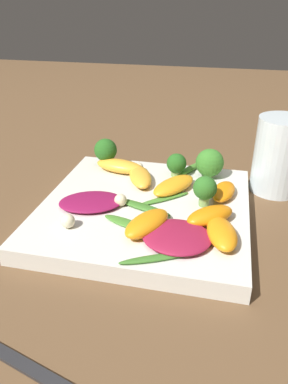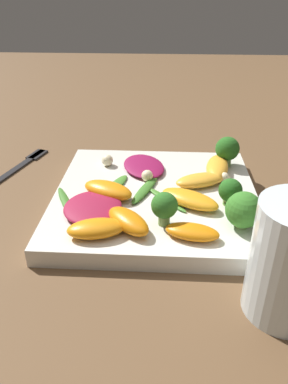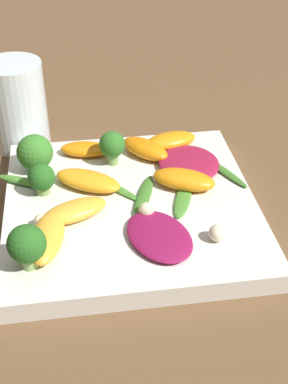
# 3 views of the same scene
# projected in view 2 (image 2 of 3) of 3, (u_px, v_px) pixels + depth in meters

# --- Properties ---
(ground_plane) EXTENTS (2.40, 2.40, 0.00)m
(ground_plane) POSITION_uv_depth(u_px,v_px,m) (156.00, 206.00, 0.52)
(ground_plane) COLOR brown
(plate) EXTENTS (0.27, 0.27, 0.02)m
(plate) POSITION_uv_depth(u_px,v_px,m) (156.00, 199.00, 0.51)
(plate) COLOR silver
(plate) RESTS_ON ground_plane
(fork) EXTENTS (0.07, 0.18, 0.01)m
(fork) POSITION_uv_depth(u_px,v_px,m) (20.00, 165.00, 0.62)
(fork) COLOR #262628
(fork) RESTS_ON ground_plane
(radicchio_leaf_0) EXTENTS (0.08, 0.10, 0.01)m
(radicchio_leaf_0) POSITION_uv_depth(u_px,v_px,m) (144.00, 166.00, 0.57)
(radicchio_leaf_0) COLOR maroon
(radicchio_leaf_0) RESTS_ON plate
(radicchio_leaf_1) EXTENTS (0.07, 0.08, 0.01)m
(radicchio_leaf_1) POSITION_uv_depth(u_px,v_px,m) (93.00, 207.00, 0.46)
(radicchio_leaf_1) COLOR maroon
(radicchio_leaf_1) RESTS_ON plate
(orange_segment_0) EXTENTS (0.08, 0.06, 0.02)m
(orange_segment_0) POSITION_uv_depth(u_px,v_px,m) (108.00, 190.00, 0.49)
(orange_segment_0) COLOR orange
(orange_segment_0) RESTS_ON plate
(orange_segment_1) EXTENTS (0.04, 0.08, 0.02)m
(orange_segment_1) POSITION_uv_depth(u_px,v_px,m) (217.00, 167.00, 0.55)
(orange_segment_1) COLOR #FCAD33
(orange_segment_1) RESTS_ON plate
(orange_segment_2) EXTENTS (0.07, 0.05, 0.02)m
(orange_segment_2) POSITION_uv_depth(u_px,v_px,m) (96.00, 228.00, 0.42)
(orange_segment_2) COLOR orange
(orange_segment_2) RESTS_ON plate
(orange_segment_3) EXTENTS (0.07, 0.07, 0.02)m
(orange_segment_3) POSITION_uv_depth(u_px,v_px,m) (128.00, 221.00, 0.43)
(orange_segment_3) COLOR orange
(orange_segment_3) RESTS_ON plate
(orange_segment_4) EXTENTS (0.08, 0.07, 0.02)m
(orange_segment_4) POSITION_uv_depth(u_px,v_px,m) (190.00, 199.00, 0.47)
(orange_segment_4) COLOR orange
(orange_segment_4) RESTS_ON plate
(orange_segment_5) EXTENTS (0.08, 0.06, 0.02)m
(orange_segment_5) POSITION_uv_depth(u_px,v_px,m) (200.00, 180.00, 0.52)
(orange_segment_5) COLOR #FCAD33
(orange_segment_5) RESTS_ON plate
(orange_segment_6) EXTENTS (0.07, 0.04, 0.02)m
(orange_segment_6) POSITION_uv_depth(u_px,v_px,m) (192.00, 232.00, 0.42)
(orange_segment_6) COLOR orange
(orange_segment_6) RESTS_ON plate
(broccoli_floret_0) EXTENTS (0.04, 0.04, 0.04)m
(broccoli_floret_0) POSITION_uv_depth(u_px,v_px,m) (244.00, 210.00, 0.43)
(broccoli_floret_0) COLOR #84AD5B
(broccoli_floret_0) RESTS_ON plate
(broccoli_floret_1) EXTENTS (0.04, 0.04, 0.05)m
(broccoli_floret_1) POSITION_uv_depth(u_px,v_px,m) (227.00, 150.00, 0.57)
(broccoli_floret_1) COLOR #84AD5B
(broccoli_floret_1) RESTS_ON plate
(broccoli_floret_2) EXTENTS (0.03, 0.03, 0.04)m
(broccoli_floret_2) POSITION_uv_depth(u_px,v_px,m) (164.00, 207.00, 0.43)
(broccoli_floret_2) COLOR #7A9E51
(broccoli_floret_2) RESTS_ON plate
(broccoli_floret_3) EXTENTS (0.03, 0.03, 0.04)m
(broccoli_floret_3) POSITION_uv_depth(u_px,v_px,m) (230.00, 191.00, 0.47)
(broccoli_floret_3) COLOR #7A9E51
(broccoli_floret_3) RESTS_ON plate
(arugula_sprig_0) EXTENTS (0.04, 0.08, 0.00)m
(arugula_sprig_0) POSITION_uv_depth(u_px,v_px,m) (66.00, 202.00, 0.48)
(arugula_sprig_0) COLOR #3D7528
(arugula_sprig_0) RESTS_ON plate
(arugula_sprig_1) EXTENTS (0.06, 0.07, 0.00)m
(arugula_sprig_1) POSITION_uv_depth(u_px,v_px,m) (166.00, 199.00, 0.49)
(arugula_sprig_1) COLOR #47842D
(arugula_sprig_1) RESTS_ON plate
(arugula_sprig_2) EXTENTS (0.04, 0.08, 0.01)m
(arugula_sprig_2) POSITION_uv_depth(u_px,v_px,m) (145.00, 188.00, 0.51)
(arugula_sprig_2) COLOR #3D7528
(arugula_sprig_2) RESTS_ON plate
(arugula_sprig_3) EXTENTS (0.04, 0.07, 0.00)m
(arugula_sprig_3) POSITION_uv_depth(u_px,v_px,m) (115.00, 186.00, 0.52)
(arugula_sprig_3) COLOR #47842D
(arugula_sprig_3) RESTS_ON plate
(arugula_sprig_4) EXTENTS (0.07, 0.04, 0.01)m
(arugula_sprig_4) POSITION_uv_depth(u_px,v_px,m) (249.00, 210.00, 0.46)
(arugula_sprig_4) COLOR #47842D
(arugula_sprig_4) RESTS_ON plate
(macadamia_nut_0) EXTENTS (0.02, 0.02, 0.02)m
(macadamia_nut_0) POSITION_uv_depth(u_px,v_px,m) (224.00, 178.00, 0.53)
(macadamia_nut_0) COLOR beige
(macadamia_nut_0) RESTS_ON plate
(macadamia_nut_1) EXTENTS (0.02, 0.02, 0.02)m
(macadamia_nut_1) POSITION_uv_depth(u_px,v_px,m) (107.00, 160.00, 0.58)
(macadamia_nut_1) COLOR beige
(macadamia_nut_1) RESTS_ON plate
(macadamia_nut_2) EXTENTS (0.02, 0.02, 0.02)m
(macadamia_nut_2) POSITION_uv_depth(u_px,v_px,m) (147.00, 176.00, 0.53)
(macadamia_nut_2) COLOR beige
(macadamia_nut_2) RESTS_ON plate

